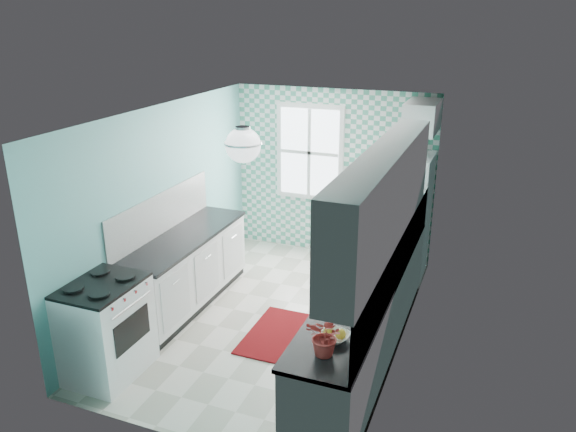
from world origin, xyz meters
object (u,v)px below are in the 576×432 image
at_px(stove, 105,328).
at_px(potted_plant, 326,337).
at_px(microwave, 405,145).
at_px(sink, 386,250).
at_px(ceiling_light, 243,145).
at_px(fruit_bowl, 334,337).
at_px(fridge, 400,216).

height_order(stove, potted_plant, potted_plant).
bearing_deg(microwave, sink, 94.55).
bearing_deg(ceiling_light, fruit_bowl, -34.61).
bearing_deg(fruit_bowl, fridge, 91.52).
bearing_deg(microwave, fruit_bowl, 92.15).
bearing_deg(fridge, fruit_bowl, -87.84).
height_order(fridge, potted_plant, fridge).
bearing_deg(fridge, ceiling_light, -112.67).
relative_size(fridge, microwave, 3.69).
distance_m(ceiling_light, fruit_bowl, 1.99).
xyz_separation_m(stove, microwave, (2.31, 3.40, 1.35)).
bearing_deg(fruit_bowl, potted_plant, -90.00).
relative_size(ceiling_light, stove, 0.35).
bearing_deg(ceiling_light, sink, 44.81).
bearing_deg(fruit_bowl, microwave, 91.51).
height_order(stove, microwave, microwave).
bearing_deg(fridge, sink, -85.43).
distance_m(fruit_bowl, microwave, 3.52).
height_order(ceiling_light, fruit_bowl, ceiling_light).
xyz_separation_m(potted_plant, microwave, (-0.09, 3.64, 0.76)).
bearing_deg(microwave, stove, 56.42).
distance_m(fruit_bowl, potted_plant, 0.27).
height_order(fruit_bowl, microwave, microwave).
height_order(sink, fruit_bowl, sink).
bearing_deg(microwave, fridge, 54.37).
bearing_deg(sink, fridge, 90.62).
xyz_separation_m(fridge, fruit_bowl, (0.09, -3.40, 0.10)).
distance_m(stove, sink, 3.17).
bearing_deg(fruit_bowl, stove, 179.83).
relative_size(fridge, stove, 1.74).
distance_m(fridge, microwave, 1.00).
bearing_deg(potted_plant, ceiling_light, 138.44).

